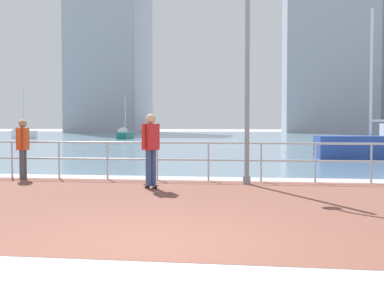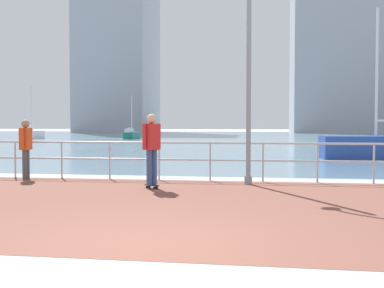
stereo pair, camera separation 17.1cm
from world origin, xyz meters
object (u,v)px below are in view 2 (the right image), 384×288
object	(u,v)px
skateboarder	(152,144)
sailboat_yellow	(31,133)
sailboat_white	(132,135)
bystander	(26,144)
lamppost	(243,60)
sailboat_gray	(380,145)

from	to	relation	value
skateboarder	sailboat_yellow	bearing A→B (deg)	120.65
sailboat_white	sailboat_yellow	bearing A→B (deg)	179.60
skateboarder	bystander	world-z (taller)	skateboarder
sailboat_yellow	sailboat_white	world-z (taller)	sailboat_yellow
skateboarder	bystander	bearing A→B (deg)	159.95
lamppost	bystander	size ratio (longest dim) A/B	3.45
skateboarder	sailboat_white	bearing A→B (deg)	106.43
sailboat_yellow	sailboat_white	size ratio (longest dim) A/B	1.25
bystander	skateboarder	bearing A→B (deg)	-20.05
skateboarder	sailboat_gray	world-z (taller)	sailboat_gray
sailboat_gray	lamppost	bearing A→B (deg)	-119.60
sailboat_gray	sailboat_yellow	bearing A→B (deg)	138.14
bystander	sailboat_white	distance (m)	37.37
sailboat_yellow	sailboat_white	xyz separation A→B (m)	(11.38, -0.08, -0.11)
sailboat_gray	sailboat_white	distance (m)	32.96
sailboat_white	skateboarder	bearing A→B (deg)	-73.57
sailboat_yellow	sailboat_white	bearing A→B (deg)	-0.40
lamppost	skateboarder	distance (m)	3.19
sailboat_white	bystander	bearing A→B (deg)	-78.70
skateboarder	sailboat_gray	size ratio (longest dim) A/B	0.27
skateboarder	sailboat_yellow	size ratio (longest dim) A/B	0.31
sailboat_yellow	sailboat_white	distance (m)	11.39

